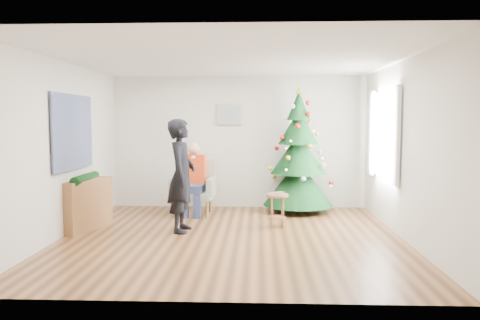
{
  "coord_description": "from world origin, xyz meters",
  "views": [
    {
      "loc": [
        0.4,
        -6.79,
        1.71
      ],
      "look_at": [
        0.1,
        0.6,
        1.1
      ],
      "focal_mm": 35.0,
      "sensor_mm": 36.0,
      "label": 1
    }
  ],
  "objects_px": {
    "christmas_tree": "(298,156)",
    "armchair": "(194,194)",
    "console": "(86,205)",
    "standing_man": "(182,176)",
    "stool": "(277,210)"
  },
  "relations": [
    {
      "from": "stool",
      "to": "armchair",
      "type": "height_order",
      "value": "armchair"
    },
    {
      "from": "christmas_tree",
      "to": "console",
      "type": "relative_size",
      "value": 2.37
    },
    {
      "from": "christmas_tree",
      "to": "console",
      "type": "xyz_separation_m",
      "value": [
        -3.47,
        -1.64,
        -0.67
      ]
    },
    {
      "from": "standing_man",
      "to": "christmas_tree",
      "type": "bearing_deg",
      "value": -47.6
    },
    {
      "from": "christmas_tree",
      "to": "standing_man",
      "type": "relative_size",
      "value": 1.35
    },
    {
      "from": "stool",
      "to": "standing_man",
      "type": "height_order",
      "value": "standing_man"
    },
    {
      "from": "stool",
      "to": "armchair",
      "type": "relative_size",
      "value": 0.53
    },
    {
      "from": "christmas_tree",
      "to": "armchair",
      "type": "bearing_deg",
      "value": -170.4
    },
    {
      "from": "stool",
      "to": "standing_man",
      "type": "distance_m",
      "value": 1.65
    },
    {
      "from": "standing_man",
      "to": "console",
      "type": "xyz_separation_m",
      "value": [
        -1.54,
        0.05,
        -0.47
      ]
    },
    {
      "from": "christmas_tree",
      "to": "armchair",
      "type": "height_order",
      "value": "christmas_tree"
    },
    {
      "from": "armchair",
      "to": "console",
      "type": "bearing_deg",
      "value": -136.02
    },
    {
      "from": "christmas_tree",
      "to": "standing_man",
      "type": "distance_m",
      "value": 2.58
    },
    {
      "from": "console",
      "to": "standing_man",
      "type": "bearing_deg",
      "value": 15.04
    },
    {
      "from": "standing_man",
      "to": "console",
      "type": "bearing_deg",
      "value": 89.36
    }
  ]
}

